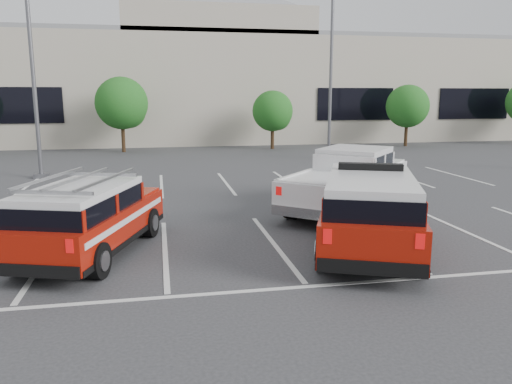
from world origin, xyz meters
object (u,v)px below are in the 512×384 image
Objects in this scene: light_pole_mid at (331,68)px; white_pickup at (349,185)px; ladder_suv at (89,223)px; tree_right at (408,108)px; convention_building at (191,82)px; tree_mid_right at (274,112)px; light_pole_left at (32,60)px; fire_chief_suv at (369,216)px; tree_mid_left at (123,105)px.

light_pole_mid is 13.82m from white_pickup.
ladder_suv is at bearing -115.33° from white_pickup.
white_pickup is at bearing -122.37° from tree_right.
convention_building is at bearing 137.25° from white_pickup.
light_pole_mid is at bearing -72.48° from tree_mid_right.
light_pole_left reaches higher than white_pickup.
tree_right is (14.91, -9.82, -1.95)m from convention_building.
convention_building reaches higher than fire_chief_suv.
light_pole_mid is at bearing 114.57° from white_pickup.
convention_building reaches higher than white_pickup.
tree_mid_right is at bearing 37.50° from light_pole_left.
tree_right is at bearing 36.77° from light_pole_mid.
tree_mid_left is at bearing 154.79° from white_pickup.
white_pickup is at bearing -37.18° from light_pole_left.
tree_mid_right is at bearing 105.00° from fire_chief_suv.
ladder_suv is (0.49, -21.99, -2.28)m from tree_mid_left.
light_pole_left is (-23.09, -10.05, 2.41)m from tree_right.
white_pickup is at bearing 97.17° from fire_chief_suv.
ladder_suv is at bearing -164.78° from fire_chief_suv.
tree_mid_left is at bearing 109.97° from ladder_suv.
convention_building is 13.58× the size of tree_right.
tree_mid_left is at bearing 180.00° from tree_mid_right.
tree_mid_right is at bearing 85.30° from ladder_suv.
convention_building reaches higher than tree_right.
tree_mid_left is 0.77× the size of white_pickup.
light_pole_left is at bearing 150.84° from fire_chief_suv.
light_pole_mid is at bearing 14.93° from light_pole_left.
fire_chief_suv is (-2.94, -22.81, -1.67)m from tree_mid_right.
tree_mid_right is 0.65× the size of fire_chief_suv.
light_pole_mid reaches higher than white_pickup.
tree_mid_left is at bearing 129.54° from fire_chief_suv.
light_pole_mid reaches higher than tree_mid_right.
light_pole_mid is at bearing -66.74° from convention_building.
tree_right is (10.00, 0.00, 0.27)m from tree_mid_right.
light_pole_left reaches higher than tree_right.
convention_building is 28.87m from white_pickup.
light_pole_left is at bearing -156.49° from tree_right.
tree_mid_right reaches higher than white_pickup.
white_pickup is (11.29, -8.57, -4.40)m from light_pole_left.
tree_mid_left is at bearing 180.00° from tree_right.
light_pole_left reaches higher than ladder_suv.
light_pole_left reaches higher than tree_mid_right.
convention_building is 11.20m from tree_mid_right.
tree_right is at bearing -0.00° from tree_mid_left.
tree_mid_right is at bearing -63.43° from convention_building.
tree_mid_left is 0.47× the size of light_pole_mid.
convention_building is 5.86× the size of light_pole_mid.
tree_mid_left reaches higher than fire_chief_suv.
ladder_suv is (-9.51, -21.99, -1.74)m from tree_mid_right.
tree_mid_right is at bearing -0.00° from tree_mid_left.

